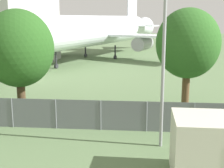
% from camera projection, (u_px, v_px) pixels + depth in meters
% --- Properties ---
extents(perimeter_fence, '(56.07, 0.07, 1.71)m').
position_uv_depth(perimeter_fence, '(101.00, 115.00, 17.33)').
color(perimeter_fence, slate).
rests_on(perimeter_fence, ground).
extents(airplane, '(30.26, 38.22, 13.01)m').
position_uv_depth(airplane, '(96.00, 31.00, 46.45)').
color(airplane, white).
rests_on(airplane, ground).
extents(portable_cabin, '(3.57, 2.47, 2.48)m').
position_uv_depth(portable_cabin, '(219.00, 148.00, 12.00)').
color(portable_cabin, beige).
rests_on(portable_cabin, ground).
extents(tree_near_hangar, '(4.03, 4.03, 6.80)m').
position_uv_depth(tree_near_hangar, '(188.00, 44.00, 19.62)').
color(tree_near_hangar, brown).
rests_on(tree_near_hangar, ground).
extents(tree_behind_benches, '(4.29, 4.29, 6.71)m').
position_uv_depth(tree_behind_benches, '(18.00, 49.00, 18.86)').
color(tree_behind_benches, '#4C3823').
rests_on(tree_behind_benches, ground).
extents(light_mast, '(0.44, 0.44, 9.28)m').
position_uv_depth(light_mast, '(164.00, 32.00, 14.15)').
color(light_mast, '#99999E').
rests_on(light_mast, ground).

